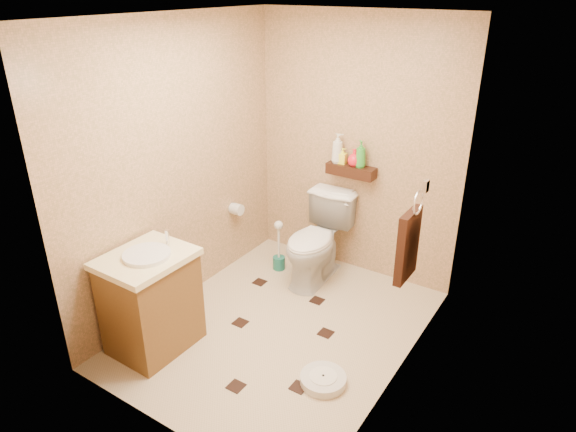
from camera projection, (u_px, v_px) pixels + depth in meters
The scene contains 18 objects.
ground at pixel (280, 328), 4.22m from camera, with size 2.50×2.50×0.00m, color beige.
wall_back at pixel (356, 149), 4.67m from camera, with size 2.00×0.04×2.40m, color tan.
wall_front at pixel (150, 266), 2.76m from camera, with size 2.00×0.04×2.40m, color tan.
wall_left at pixel (179, 168), 4.21m from camera, with size 0.04×2.50×2.40m, color tan.
wall_right at pixel (411, 225), 3.22m from camera, with size 0.04×2.50×2.40m, color tan.
ceiling at pixel (278, 15), 3.21m from camera, with size 2.00×2.50×0.02m, color white.
wall_shelf at pixel (351, 171), 4.68m from camera, with size 0.46×0.14×0.10m, color #35170E.
floor_accents at pixel (280, 331), 4.18m from camera, with size 1.15×1.34×0.01m.
toilet at pixel (317, 240), 4.75m from camera, with size 0.46×0.80×0.81m, color white.
vanity at pixel (151, 300), 3.86m from camera, with size 0.54×0.66×0.92m.
bathroom_scale at pixel (323, 379), 3.63m from camera, with size 0.40×0.40×0.07m.
toilet_brush at pixel (279, 252), 5.01m from camera, with size 0.12×0.12×0.52m.
towel_ring at pixel (409, 242), 3.56m from camera, with size 0.12×0.30×0.76m.
toilet_paper at pixel (236, 209), 4.93m from camera, with size 0.12×0.11×0.12m.
bottle_a at pixel (337, 148), 4.68m from camera, with size 0.11×0.11×0.28m, color silver.
bottle_b at pixel (343, 156), 4.68m from camera, with size 0.07×0.07×0.15m, color #FFFD35.
bottle_c at pixel (355, 158), 4.61m from camera, with size 0.12×0.12×0.16m, color red.
bottle_d at pixel (361, 154), 4.57m from camera, with size 0.09×0.09×0.24m, color green.
Camera 1 is at (1.93, -2.85, 2.60)m, focal length 32.00 mm.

